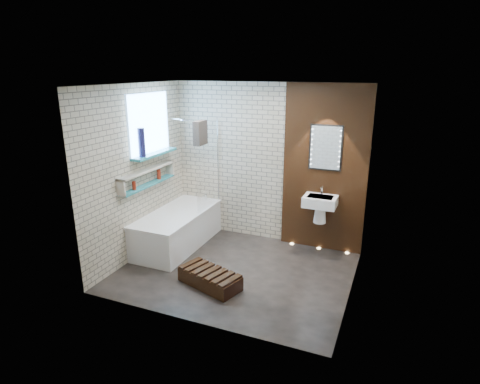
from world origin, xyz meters
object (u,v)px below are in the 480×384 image
at_px(bathtub, 178,229).
at_px(led_mirror, 326,148).
at_px(bath_screen, 208,166).
at_px(washbasin, 320,205).
at_px(walnut_step, 210,279).

distance_m(bathtub, led_mirror, 2.68).
bearing_deg(bath_screen, led_mirror, 10.66).
xyz_separation_m(washbasin, led_mirror, (0.00, 0.16, 0.86)).
bearing_deg(led_mirror, bath_screen, -169.34).
xyz_separation_m(washbasin, walnut_step, (-1.12, -1.58, -0.69)).
height_order(bathtub, washbasin, washbasin).
xyz_separation_m(bathtub, walnut_step, (1.06, -0.95, -0.20)).
xyz_separation_m(bath_screen, walnut_step, (0.70, -1.39, -1.18)).
distance_m(washbasin, walnut_step, 2.05).
xyz_separation_m(bath_screen, washbasin, (1.82, 0.18, -0.49)).
distance_m(bath_screen, walnut_step, 1.96).
bearing_deg(led_mirror, walnut_step, -122.81).
distance_m(bathtub, washbasin, 2.32).
height_order(bathtub, bath_screen, bath_screen).
bearing_deg(led_mirror, washbasin, -90.00).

